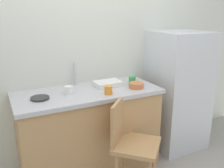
# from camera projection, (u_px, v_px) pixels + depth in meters

# --- Properties ---
(back_wall) EXTENTS (4.80, 0.10, 2.57)m
(back_wall) POSITION_uv_depth(u_px,v_px,m) (83.00, 47.00, 2.70)
(back_wall) COLOR silver
(back_wall) RESTS_ON ground_plane
(cabinet_base) EXTENTS (1.42, 0.60, 0.86)m
(cabinet_base) POSITION_uv_depth(u_px,v_px,m) (89.00, 132.00, 2.60)
(cabinet_base) COLOR tan
(cabinet_base) RESTS_ON ground_plane
(countertop) EXTENTS (1.46, 0.64, 0.04)m
(countertop) POSITION_uv_depth(u_px,v_px,m) (88.00, 93.00, 2.48)
(countertop) COLOR #B7B7BC
(countertop) RESTS_ON cabinet_base
(faucet) EXTENTS (0.02, 0.02, 0.25)m
(faucet) POSITION_uv_depth(u_px,v_px,m) (74.00, 74.00, 2.63)
(faucet) COLOR #B7B7BC
(faucet) RESTS_ON countertop
(refrigerator) EXTENTS (0.64, 0.60, 1.44)m
(refrigerator) POSITION_uv_depth(u_px,v_px,m) (178.00, 91.00, 3.03)
(refrigerator) COLOR silver
(refrigerator) RESTS_ON ground_plane
(chair) EXTENTS (0.57, 0.57, 0.89)m
(chair) POSITION_uv_depth(u_px,v_px,m) (130.00, 141.00, 2.28)
(chair) COLOR tan
(chair) RESTS_ON ground_plane
(dish_tray) EXTENTS (0.28, 0.20, 0.05)m
(dish_tray) POSITION_uv_depth(u_px,v_px,m) (108.00, 84.00, 2.62)
(dish_tray) COLOR white
(dish_tray) RESTS_ON countertop
(terracotta_bowl) EXTENTS (0.15, 0.15, 0.06)m
(terracotta_bowl) POSITION_uv_depth(u_px,v_px,m) (136.00, 85.00, 2.55)
(terracotta_bowl) COLOR #C67042
(terracotta_bowl) RESTS_ON countertop
(hotplate) EXTENTS (0.17, 0.17, 0.02)m
(hotplate) POSITION_uv_depth(u_px,v_px,m) (40.00, 98.00, 2.23)
(hotplate) COLOR #2D2D2D
(hotplate) RESTS_ON countertop
(cup_orange) EXTENTS (0.08, 0.08, 0.08)m
(cup_orange) POSITION_uv_depth(u_px,v_px,m) (108.00, 90.00, 2.35)
(cup_orange) COLOR orange
(cup_orange) RESTS_ON countertop
(cup_green) EXTENTS (0.08, 0.08, 0.08)m
(cup_green) POSITION_uv_depth(u_px,v_px,m) (132.00, 80.00, 2.68)
(cup_green) COLOR green
(cup_green) RESTS_ON countertop
(cup_white) EXTENTS (0.08, 0.08, 0.08)m
(cup_white) POSITION_uv_depth(u_px,v_px,m) (69.00, 90.00, 2.36)
(cup_white) COLOR white
(cup_white) RESTS_ON countertop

